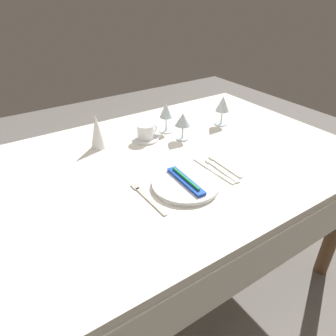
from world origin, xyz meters
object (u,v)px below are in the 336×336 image
dinner_knife (214,171)px  spoon_dessert (220,164)px  fork_outer (147,197)px  wine_glass_left (166,112)px  wine_glass_centre (223,105)px  napkin_folded (97,132)px  wine_glass_right (183,121)px  toothbrush_package (186,181)px  dinner_plate (186,184)px  spoon_soup (217,168)px  coffee_cup_left (146,131)px

dinner_knife → spoon_dessert: bearing=26.9°
fork_outer → wine_glass_left: size_ratio=1.47×
wine_glass_centre → napkin_folded: (-0.65, 0.11, -0.03)m
wine_glass_left → wine_glass_right: 0.12m
dinner_knife → spoon_dessert: 0.07m
toothbrush_package → wine_glass_centre: size_ratio=1.37×
dinner_plate → toothbrush_package: 0.02m
spoon_soup → wine_glass_right: wine_glass_right is taller
dinner_knife → wine_glass_centre: 0.50m
fork_outer → napkin_folded: napkin_folded is taller
dinner_plate → napkin_folded: bearing=107.0°
coffee_cup_left → spoon_dessert: bearing=-69.2°
spoon_dessert → fork_outer: bearing=-175.1°
coffee_cup_left → napkin_folded: napkin_folded is taller
toothbrush_package → wine_glass_left: bearing=65.2°
dinner_plate → wine_glass_right: wine_glass_right is taller
dinner_plate → spoon_dessert: (0.22, 0.05, -0.01)m
fork_outer → coffee_cup_left: bearing=60.1°
fork_outer → napkin_folded: bearing=88.4°
dinner_plate → dinner_knife: size_ratio=1.08×
spoon_soup → wine_glass_centre: (0.32, 0.33, 0.10)m
coffee_cup_left → toothbrush_package: bearing=-100.2°
dinner_knife → wine_glass_right: (0.07, 0.32, 0.09)m
toothbrush_package → napkin_folded: bearing=107.0°
napkin_folded → dinner_knife: bearing=-56.5°
spoon_soup → wine_glass_left: (0.02, 0.42, 0.10)m
dinner_knife → wine_glass_centre: size_ratio=1.52×
fork_outer → dinner_knife: size_ratio=0.94×
wine_glass_centre → wine_glass_left: 0.31m
wine_glass_left → wine_glass_right: (0.02, -0.12, -0.01)m
napkin_folded → wine_glass_left: bearing=-4.0°
fork_outer → coffee_cup_left: size_ratio=2.12×
toothbrush_package → wine_glass_centre: (0.51, 0.37, 0.08)m
toothbrush_package → dinner_plate: bearing=0.0°
spoon_soup → wine_glass_left: size_ratio=1.37×
dinner_knife → wine_glass_left: size_ratio=1.55×
dinner_plate → toothbrush_package: toothbrush_package is taller
dinner_plate → fork_outer: (-0.16, 0.02, -0.01)m
coffee_cup_left → dinner_plate: bearing=-100.2°
spoon_dessert → dinner_knife: bearing=-153.1°
fork_outer → wine_glass_centre: wine_glass_centre is taller
fork_outer → wine_glass_right: (0.39, 0.32, 0.09)m
wine_glass_centre → fork_outer: bearing=-152.2°
fork_outer → napkin_folded: size_ratio=1.40×
fork_outer → spoon_dessert: spoon_dessert is taller
dinner_knife → coffee_cup_left: coffee_cup_left is taller
fork_outer → wine_glass_right: size_ratio=1.69×
coffee_cup_left → wine_glass_left: bearing=11.5°
fork_outer → wine_glass_centre: 0.76m
dinner_plate → napkin_folded: (-0.15, 0.48, 0.07)m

